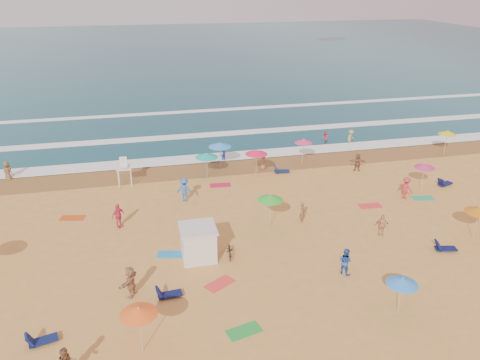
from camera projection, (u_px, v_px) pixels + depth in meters
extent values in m
plane|color=gold|center=(250.00, 236.00, 31.30)|extent=(220.00, 220.00, 0.00)
cube|color=#0C4756|center=(162.00, 53.00, 106.41)|extent=(220.00, 140.00, 0.18)
plane|color=olive|center=(217.00, 168.00, 42.47)|extent=(220.00, 220.00, 0.00)
cube|color=white|center=(212.00, 157.00, 44.67)|extent=(200.00, 2.20, 0.05)
cube|color=white|center=(201.00, 135.00, 50.93)|extent=(200.00, 1.60, 0.05)
cube|color=white|center=(190.00, 112.00, 59.87)|extent=(200.00, 1.20, 0.05)
cube|color=silver|center=(198.00, 243.00, 28.56)|extent=(2.00, 2.00, 2.00)
cube|color=silver|center=(198.00, 228.00, 28.13)|extent=(2.20, 2.20, 0.12)
imported|color=black|center=(230.00, 251.00, 28.91)|extent=(0.75, 1.61, 0.82)
cone|color=#3187DD|center=(403.00, 281.00, 23.40)|extent=(1.61, 1.61, 0.35)
cone|color=#FF1A48|center=(256.00, 152.00, 39.56)|extent=(1.91, 1.91, 0.35)
cone|color=yellow|center=(447.00, 132.00, 44.63)|extent=(1.66, 1.66, 0.35)
cone|color=#16B2A7|center=(207.00, 155.00, 39.70)|extent=(1.95, 1.95, 0.35)
cone|color=green|center=(270.00, 198.00, 31.42)|extent=(1.74, 1.74, 0.35)
cone|color=#EA346D|center=(304.00, 141.00, 42.64)|extent=(1.63, 1.63, 0.35)
cone|color=orange|center=(139.00, 311.00, 20.80)|extent=(1.72, 1.72, 0.35)
cone|color=orange|center=(479.00, 210.00, 30.09)|extent=(1.78, 1.78, 0.35)
cone|color=#CB2D6E|center=(425.00, 166.00, 37.20)|extent=(1.64, 1.64, 0.35)
cone|color=#3693F4|center=(220.00, 145.00, 41.66)|extent=(2.06, 2.06, 0.35)
cube|color=#0F194D|center=(43.00, 340.00, 22.10)|extent=(1.40, 0.86, 0.34)
cube|color=#0D1245|center=(170.00, 294.00, 25.30)|extent=(1.35, 0.68, 0.34)
cube|color=#0D1445|center=(446.00, 249.00, 29.56)|extent=(1.39, 0.82, 0.34)
cube|color=#0F134E|center=(445.00, 184.00, 38.84)|extent=(1.41, 0.92, 0.34)
cube|color=#102251|center=(282.00, 171.00, 41.35)|extent=(1.36, 0.71, 0.34)
cube|color=#208BCA|center=(171.00, 254.00, 29.23)|extent=(1.86, 1.25, 0.03)
cube|color=green|center=(244.00, 331.00, 22.91)|extent=(1.86, 1.25, 0.03)
cube|color=#C84D16|center=(72.00, 218.00, 33.64)|extent=(1.84, 1.18, 0.03)
cube|color=#EA3937|center=(220.00, 284.00, 26.43)|extent=(1.90, 1.62, 0.03)
cube|color=red|center=(220.00, 185.00, 38.93)|extent=(1.76, 0.99, 0.03)
cube|color=#2AAA72|center=(423.00, 198.00, 36.64)|extent=(1.81, 1.10, 0.03)
cube|color=#E73636|center=(370.00, 206.00, 35.42)|extent=(1.75, 0.97, 0.03)
imported|color=blue|center=(224.00, 155.00, 43.91)|extent=(0.45, 0.65, 1.72)
imported|color=#976045|center=(357.00, 162.00, 41.58)|extent=(1.55, 0.91, 1.59)
imported|color=tan|center=(351.00, 138.00, 48.53)|extent=(1.26, 1.15, 1.70)
imported|color=#A0734A|center=(263.00, 161.00, 41.87)|extent=(0.62, 0.84, 1.55)
imported|color=#E33865|center=(118.00, 216.00, 32.14)|extent=(1.06, 0.98, 1.74)
imported|color=tan|center=(130.00, 282.00, 25.14)|extent=(1.30, 1.71, 1.80)
imported|color=blue|center=(184.00, 190.00, 35.87)|extent=(1.38, 1.03, 1.89)
imported|color=brown|center=(8.00, 172.00, 39.92)|extent=(1.07, 0.98, 1.84)
imported|color=#DF375A|center=(325.00, 138.00, 48.76)|extent=(0.81, 0.89, 1.50)
imported|color=#244FAC|center=(345.00, 261.00, 27.08)|extent=(0.96, 1.01, 1.65)
imported|color=brown|center=(302.00, 212.00, 32.86)|extent=(0.54, 0.65, 1.53)
imported|color=tan|center=(382.00, 225.00, 31.08)|extent=(0.96, 0.85, 1.56)
imported|color=#B92E34|center=(406.00, 188.00, 36.31)|extent=(1.16, 1.32, 1.77)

